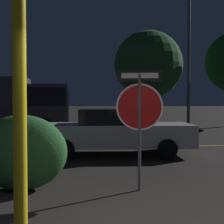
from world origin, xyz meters
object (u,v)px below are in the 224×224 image
at_px(stop_sign, 140,107).
at_px(street_lamp, 189,31).
at_px(hedge_bush_1, 21,153).
at_px(tree_0, 148,65).
at_px(yellow_pole_left, 20,119).
at_px(delivery_truck, 17,103).
at_px(passing_car_2, 114,132).

distance_m(stop_sign, street_lamp, 12.52).
xyz_separation_m(hedge_bush_1, tree_0, (5.63, 15.80, 3.61)).
relative_size(yellow_pole_left, delivery_truck, 0.51).
relative_size(hedge_bush_1, passing_car_2, 0.35).
xyz_separation_m(delivery_truck, tree_0, (8.22, 4.28, 2.67)).
relative_size(hedge_bush_1, delivery_truck, 0.30).
bearing_deg(tree_0, yellow_pole_left, -105.58).
xyz_separation_m(yellow_pole_left, passing_car_2, (1.62, 6.50, -0.76)).
xyz_separation_m(yellow_pole_left, hedge_bush_1, (-0.51, 2.57, -0.78)).
relative_size(stop_sign, passing_car_2, 0.46).
relative_size(stop_sign, delivery_truck, 0.39).
height_order(yellow_pole_left, passing_car_2, yellow_pole_left).
bearing_deg(yellow_pole_left, hedge_bush_1, 101.24).
bearing_deg(stop_sign, tree_0, 86.12).
distance_m(yellow_pole_left, hedge_bush_1, 2.73).
xyz_separation_m(stop_sign, hedge_bush_1, (-2.25, 0.20, -0.87)).
xyz_separation_m(stop_sign, street_lamp, (4.61, 10.93, 4.00)).
height_order(stop_sign, tree_0, tree_0).
bearing_deg(stop_sign, yellow_pole_left, -118.10).
bearing_deg(hedge_bush_1, passing_car_2, 61.57).
bearing_deg(hedge_bush_1, tree_0, 70.38).
relative_size(hedge_bush_1, street_lamp, 0.22).
bearing_deg(street_lamp, hedge_bush_1, -122.57).
distance_m(hedge_bush_1, street_lamp, 13.64).
bearing_deg(stop_sign, delivery_truck, 120.49).
xyz_separation_m(stop_sign, passing_car_2, (-0.12, 4.13, -0.86)).
xyz_separation_m(delivery_truck, street_lamp, (9.45, -0.78, 3.94)).
xyz_separation_m(yellow_pole_left, street_lamp, (6.35, 13.31, 4.10)).
xyz_separation_m(hedge_bush_1, passing_car_2, (2.13, 3.93, 0.02)).
height_order(yellow_pole_left, delivery_truck, delivery_truck).
height_order(stop_sign, hedge_bush_1, stop_sign).
xyz_separation_m(hedge_bush_1, street_lamp, (6.86, 10.74, 4.88)).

